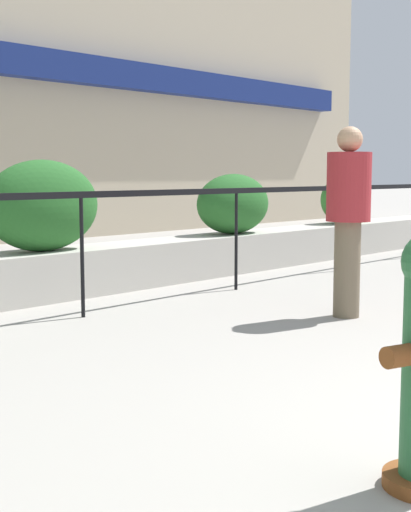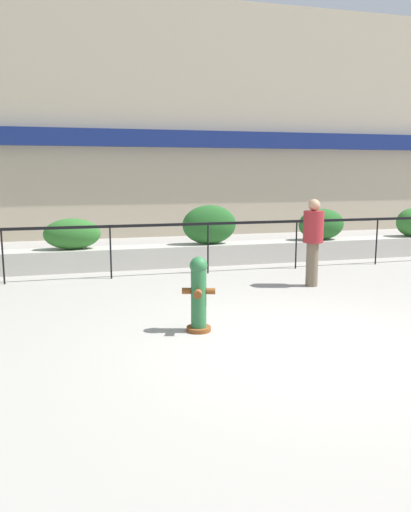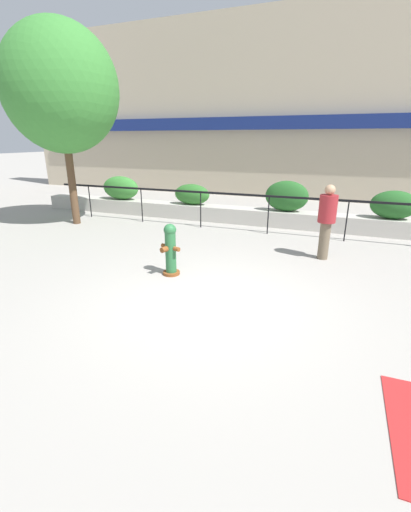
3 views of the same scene
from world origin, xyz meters
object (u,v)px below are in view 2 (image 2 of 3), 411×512
object	(u,v)px
pedestrian	(313,237)
fire_hydrant	(199,293)
hedge_bush_1	(72,234)
hedge_bush_3	(321,224)
hedge_bush_2	(209,225)

from	to	relation	value
pedestrian	fire_hydrant	bearing A→B (deg)	-142.69
fire_hydrant	hedge_bush_1	bearing A→B (deg)	108.70
hedge_bush_3	fire_hydrant	world-z (taller)	hedge_bush_3
fire_hydrant	pedestrian	xyz separation A→B (m)	(2.88, 2.20, 0.44)
hedge_bush_1	hedge_bush_2	world-z (taller)	hedge_bush_2
hedge_bush_3	hedge_bush_2	bearing A→B (deg)	180.00
fire_hydrant	pedestrian	bearing A→B (deg)	37.31
hedge_bush_2	fire_hydrant	bearing A→B (deg)	-107.06
hedge_bush_2	hedge_bush_1	bearing A→B (deg)	180.00
hedge_bush_1	hedge_bush_3	distance (m)	6.28
hedge_bush_3	pedestrian	xyz separation A→B (m)	(-1.69, -2.84, 0.08)
fire_hydrant	pedestrian	distance (m)	3.65
hedge_bush_1	pedestrian	world-z (taller)	pedestrian
hedge_bush_2	pedestrian	world-z (taller)	pedestrian
fire_hydrant	pedestrian	size ratio (longest dim) A/B	0.62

